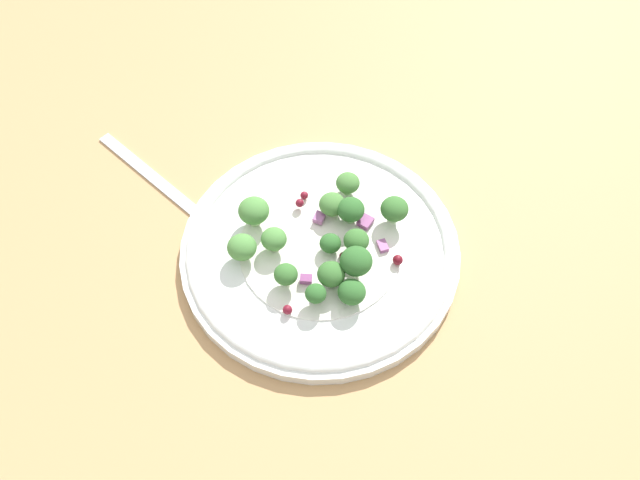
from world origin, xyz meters
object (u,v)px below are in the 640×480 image
plate (320,251)px  broccoli_floret_1 (316,294)px  fork (168,189)px  broccoli_floret_2 (274,239)px  broccoli_floret_0 (351,210)px

plate → broccoli_floret_1: broccoli_floret_1 is taller
fork → broccoli_floret_1: bearing=-140.5°
plate → fork: (10.02, 14.32, -0.61)cm
broccoli_floret_1 → fork: bearing=39.5°
plate → broccoli_floret_1: 6.33cm
broccoli_floret_2 → broccoli_floret_0: bearing=-73.5°
broccoli_floret_0 → broccoli_floret_2: 7.98cm
broccoli_floret_0 → broccoli_floret_1: size_ratio=1.37×
plate → broccoli_floret_0: bearing=-50.7°
plate → broccoli_floret_2: bearing=83.5°
broccoli_floret_2 → plate: bearing=-96.5°
plate → broccoli_floret_2: 4.81cm
broccoli_floret_0 → broccoli_floret_2: (-2.27, 7.65, -0.05)cm
broccoli_floret_1 → broccoli_floret_2: 7.01cm
broccoli_floret_0 → fork: size_ratio=0.17×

